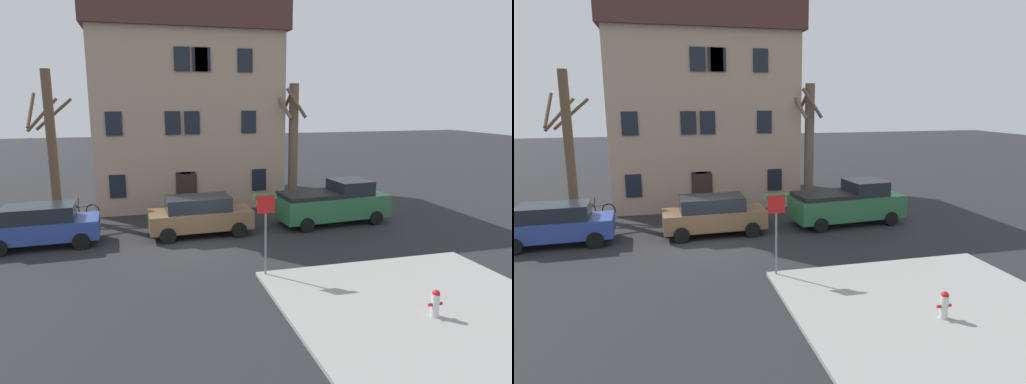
% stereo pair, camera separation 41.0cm
% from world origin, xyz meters
% --- Properties ---
extents(ground_plane, '(120.00, 120.00, 0.00)m').
position_xyz_m(ground_plane, '(0.00, 0.00, 0.00)').
color(ground_plane, '#262628').
extents(sidewalk_slab, '(8.04, 7.82, 0.12)m').
position_xyz_m(sidewalk_slab, '(5.83, -7.37, 0.06)').
color(sidewalk_slab, '#999993').
rests_on(sidewalk_slab, ground_plane).
extents(building_main, '(10.71, 8.99, 11.69)m').
position_xyz_m(building_main, '(0.99, 10.39, 5.94)').
color(building_main, tan).
rests_on(building_main, ground_plane).
extents(tree_bare_near, '(2.26, 2.06, 7.49)m').
position_xyz_m(tree_bare_near, '(-6.17, 7.23, 3.90)').
color(tree_bare_near, brown).
rests_on(tree_bare_near, ground_plane).
extents(tree_bare_mid, '(1.85, 2.12, 6.95)m').
position_xyz_m(tree_bare_mid, '(6.62, 6.36, 3.70)').
color(tree_bare_mid, brown).
rests_on(tree_bare_mid, ground_plane).
extents(car_blue_wagon, '(4.50, 2.22, 1.73)m').
position_xyz_m(car_blue_wagon, '(-5.90, 1.91, 0.90)').
color(car_blue_wagon, '#2D4799').
rests_on(car_blue_wagon, ground_plane).
extents(car_brown_wagon, '(4.60, 2.20, 1.75)m').
position_xyz_m(car_brown_wagon, '(0.63, 1.85, 0.91)').
color(car_brown_wagon, brown).
rests_on(car_brown_wagon, ground_plane).
extents(pickup_truck_green, '(5.63, 2.65, 2.10)m').
position_xyz_m(pickup_truck_green, '(7.24, 2.08, 1.02)').
color(pickup_truck_green, '#2D6B42').
rests_on(pickup_truck_green, ground_plane).
extents(fire_hydrant, '(0.42, 0.22, 0.78)m').
position_xyz_m(fire_hydrant, '(5.74, -7.85, 0.52)').
color(fire_hydrant, silver).
rests_on(fire_hydrant, sidewalk_slab).
extents(street_sign_pole, '(0.76, 0.07, 2.92)m').
position_xyz_m(street_sign_pole, '(2.09, -3.71, 2.04)').
color(street_sign_pole, slate).
rests_on(street_sign_pole, ground_plane).
extents(bicycle_leaning, '(1.69, 0.55, 1.03)m').
position_xyz_m(bicycle_leaning, '(-4.81, 6.37, 0.37)').
color(bicycle_leaning, black).
rests_on(bicycle_leaning, ground_plane).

